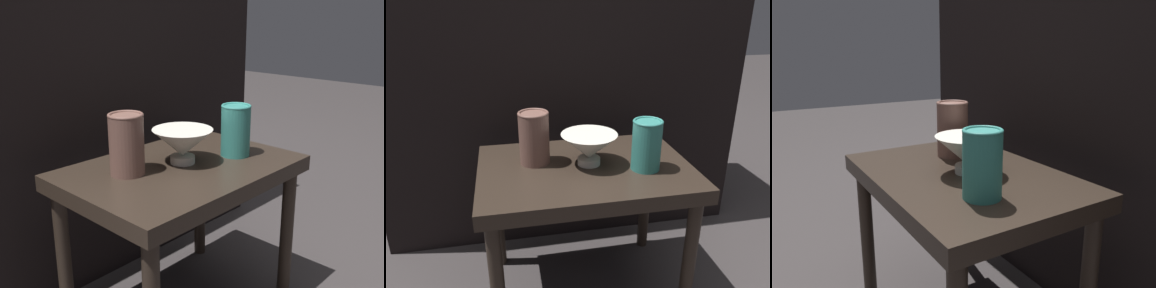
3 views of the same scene
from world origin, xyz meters
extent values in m
plane|color=#383333|center=(0.00, 0.00, 0.00)|extent=(8.00, 8.00, 0.00)
cube|color=#2D231C|center=(0.00, 0.00, 0.40)|extent=(0.57, 0.40, 0.04)
cylinder|color=#2D231C|center=(-0.25, -0.16, 0.19)|extent=(0.04, 0.04, 0.38)
cylinder|color=#2D231C|center=(0.25, -0.16, 0.19)|extent=(0.04, 0.04, 0.38)
cylinder|color=#2D231C|center=(-0.25, 0.16, 0.19)|extent=(0.04, 0.04, 0.38)
cylinder|color=#2D231C|center=(0.25, 0.16, 0.19)|extent=(0.04, 0.04, 0.38)
cube|color=black|center=(0.00, 0.53, 0.45)|extent=(1.27, 0.50, 0.90)
cylinder|color=silver|center=(0.01, 0.01, 0.43)|extent=(0.06, 0.06, 0.02)
cone|color=silver|center=(0.01, 0.01, 0.47)|extent=(0.15, 0.15, 0.07)
cylinder|color=brown|center=(-0.13, 0.05, 0.49)|extent=(0.08, 0.08, 0.14)
torus|color=brown|center=(-0.13, 0.05, 0.56)|extent=(0.08, 0.08, 0.01)
cylinder|color=teal|center=(0.15, -0.05, 0.48)|extent=(0.08, 0.08, 0.13)
torus|color=teal|center=(0.15, -0.05, 0.55)|extent=(0.08, 0.08, 0.01)
camera|label=1|loc=(-0.75, -0.74, 0.80)|focal=42.00mm
camera|label=2|loc=(-0.20, -0.90, 0.86)|focal=35.00mm
camera|label=3|loc=(0.71, -0.43, 0.70)|focal=35.00mm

